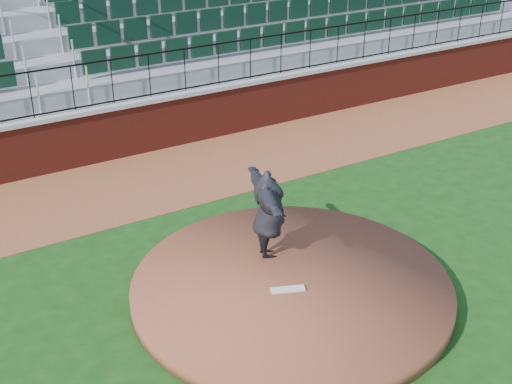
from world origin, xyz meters
The scene contains 9 objects.
ground centered at (0.00, 0.00, 0.00)m, with size 90.00×90.00×0.00m, color #163F12.
warning_track centered at (0.00, 5.40, 0.01)m, with size 34.00×3.20×0.01m, color brown.
field_wall centered at (0.00, 7.00, 0.60)m, with size 34.00×0.35×1.20m, color maroon.
wall_cap centered at (0.00, 7.00, 1.25)m, with size 34.00×0.45×0.10m, color #B7B7B7.
wall_railing centered at (0.00, 7.00, 1.80)m, with size 34.00×0.05×1.00m, color black, non-canonical shape.
seating_stands centered at (0.00, 9.72, 2.30)m, with size 34.00×5.10×4.60m, color gray, non-canonical shape.
pitchers_mound centered at (-0.07, 0.27, 0.12)m, with size 5.15×5.15×0.25m, color brown.
pitching_rubber centered at (-0.27, 0.08, 0.27)m, with size 0.54×0.13×0.04m, color white.
pitcher centered at (0.03, 1.13, 1.05)m, with size 1.96×0.53×1.59m, color black.
Camera 1 is at (-5.28, -7.30, 6.45)m, focal length 48.05 mm.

